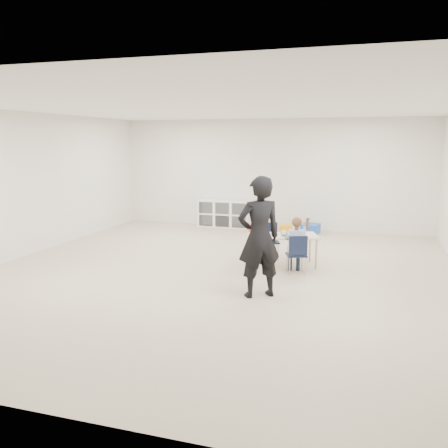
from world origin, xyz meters
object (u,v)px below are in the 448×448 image
(child, at_px, (297,243))
(chair_near, at_px, (296,254))
(cubby_shelf, at_px, (224,214))
(table, at_px, (282,250))
(adult, at_px, (259,237))

(child, bearing_deg, chair_near, 0.00)
(chair_near, distance_m, cubby_shelf, 4.64)
(table, xyz_separation_m, chair_near, (0.32, -0.45, 0.05))
(chair_near, bearing_deg, child, 0.00)
(child, height_order, adult, adult)
(table, xyz_separation_m, child, (0.32, -0.45, 0.25))
(table, relative_size, child, 1.28)
(adult, bearing_deg, cubby_shelf, -102.41)
(child, relative_size, adult, 0.61)
(adult, bearing_deg, table, -125.28)
(cubby_shelf, bearing_deg, chair_near, -57.40)
(chair_near, relative_size, child, 0.63)
(chair_near, bearing_deg, cubby_shelf, 102.98)
(child, distance_m, adult, 1.45)
(table, height_order, child, child)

